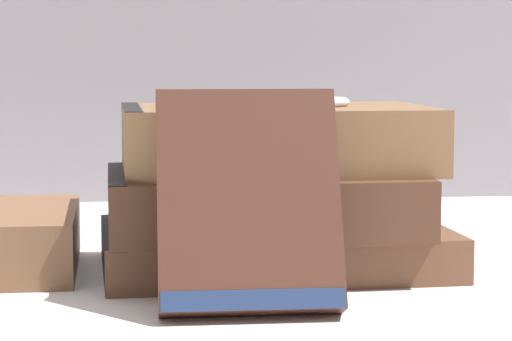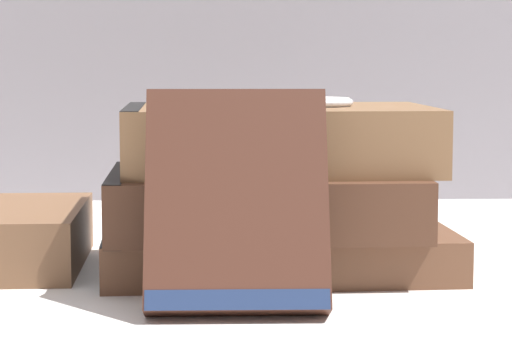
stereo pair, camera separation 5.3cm
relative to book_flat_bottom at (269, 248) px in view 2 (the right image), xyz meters
name	(u,v)px [view 2 (the right image)]	position (x,y,z in m)	size (l,w,h in m)	color
ground_plane	(293,286)	(0.01, -0.06, -0.02)	(3.00, 3.00, 0.00)	silver
book_flat_bottom	(269,248)	(0.00, 0.00, 0.00)	(0.25, 0.17, 0.03)	brown
book_flat_middle	(255,201)	(-0.01, -0.01, 0.04)	(0.22, 0.16, 0.04)	#4C2D1E
book_flat_top	(271,139)	(0.00, 0.00, 0.08)	(0.22, 0.15, 0.05)	brown
book_leaning_front	(237,209)	(-0.02, -0.12, 0.05)	(0.11, 0.07, 0.13)	#422319
pocket_watch	(315,102)	(0.03, 0.00, 0.11)	(0.05, 0.06, 0.01)	silver
reading_glasses	(239,231)	(-0.02, 0.16, -0.01)	(0.10, 0.05, 0.00)	black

